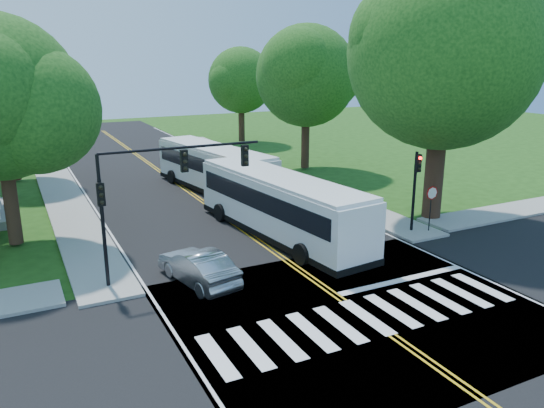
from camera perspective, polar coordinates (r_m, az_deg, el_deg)
ground at (r=21.03m, az=9.30°, el=-11.37°), size 140.00×140.00×0.00m
road at (r=36.15m, az=-7.53°, el=0.32°), size 14.00×96.00×0.01m
cross_road at (r=21.03m, az=9.30°, el=-11.36°), size 60.00×12.00×0.01m
center_line at (r=39.83m, az=-9.44°, el=1.69°), size 0.36×70.00×0.01m
edge_line_w at (r=38.47m, az=-19.14°, el=0.53°), size 0.12×70.00×0.01m
edge_line_e at (r=42.26m, az=-0.62°, el=2.71°), size 0.12×70.00×0.01m
crosswalk at (r=20.67m, az=10.12°, el=-11.87°), size 12.60×3.00×0.01m
stop_bar at (r=24.16m, az=13.88°, el=-7.90°), size 6.60×0.40×0.01m
sidewalk_nw at (r=41.22m, az=-21.79°, el=1.33°), size 2.60×40.00×0.15m
sidewalk_ne at (r=45.52m, az=-0.58°, el=3.73°), size 2.60×40.00×0.15m
tree_ne_big at (r=32.02m, az=18.05°, el=15.17°), size 10.80×10.80×14.91m
tree_west_far at (r=45.09m, az=-26.78°, el=10.87°), size 7.60×7.60×10.67m
tree_east_mid at (r=45.20m, az=3.72°, el=13.57°), size 8.40×8.40×11.93m
tree_east_far at (r=59.99m, az=-3.37°, el=13.14°), size 7.20×7.20×10.34m
signal_nw at (r=22.70m, az=-12.18°, el=2.30°), size 7.15×0.46×5.66m
signal_ne at (r=29.69m, az=15.19°, el=2.42°), size 0.30×0.46×4.40m
stop_sign at (r=30.11m, az=16.79°, el=0.65°), size 0.76×0.08×2.53m
bus_lead at (r=28.38m, az=0.86°, el=-0.08°), size 4.28×13.22×3.36m
bus_follow at (r=38.27m, az=-6.26°, el=3.88°), size 4.76×12.87×3.26m
hatchback at (r=23.08m, az=-7.94°, el=-6.71°), size 2.46×4.77×1.50m
suv at (r=35.44m, az=1.78°, el=1.16°), size 3.29×4.74×1.20m
dark_sedan at (r=35.95m, az=2.59°, el=1.43°), size 2.84×4.73×1.28m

